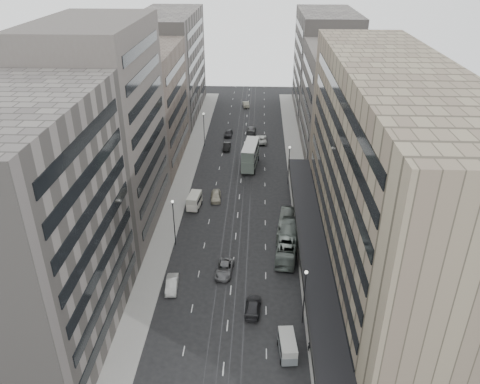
% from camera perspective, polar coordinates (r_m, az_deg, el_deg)
% --- Properties ---
extents(ground, '(220.00, 220.00, 0.00)m').
position_cam_1_polar(ground, '(67.19, -1.20, -12.42)').
color(ground, black).
rests_on(ground, ground).
extents(sidewalk_right, '(4.00, 125.00, 0.15)m').
position_cam_1_polar(sidewalk_right, '(99.04, 7.10, 1.66)').
color(sidewalk_right, gray).
rests_on(sidewalk_right, ground).
extents(sidewalk_left, '(4.00, 125.00, 0.15)m').
position_cam_1_polar(sidewalk_left, '(99.91, -6.75, 1.92)').
color(sidewalk_left, gray).
rests_on(sidewalk_left, ground).
extents(department_store, '(19.20, 60.00, 30.00)m').
position_cam_1_polar(department_store, '(68.04, 17.46, 1.74)').
color(department_store, gray).
rests_on(department_store, ground).
extents(building_right_mid, '(15.00, 28.00, 24.00)m').
position_cam_1_polar(building_right_mid, '(109.31, 12.01, 10.54)').
color(building_right_mid, '#514A46').
rests_on(building_right_mid, ground).
extents(building_right_far, '(15.00, 32.00, 28.00)m').
position_cam_1_polar(building_right_far, '(137.54, 10.26, 15.07)').
color(building_right_far, slate).
rests_on(building_right_far, ground).
extents(building_left_a, '(15.00, 28.00, 30.00)m').
position_cam_1_polar(building_left_a, '(57.44, -23.89, -4.47)').
color(building_left_a, slate).
rests_on(building_left_a, ground).
extents(building_left_b, '(15.00, 26.00, 34.00)m').
position_cam_1_polar(building_left_b, '(79.05, -16.31, 7.18)').
color(building_left_b, '#514A46').
rests_on(building_left_b, ground).
extents(building_left_c, '(15.00, 28.00, 25.00)m').
position_cam_1_polar(building_left_c, '(105.00, -11.64, 10.15)').
color(building_left_c, '#6A5D52').
rests_on(building_left_c, ground).
extents(building_left_d, '(15.00, 38.00, 28.00)m').
position_cam_1_polar(building_left_d, '(135.78, -8.52, 15.03)').
color(building_left_d, slate).
rests_on(building_left_d, ground).
extents(lamp_right_near, '(0.44, 0.44, 8.32)m').
position_cam_1_polar(lamp_right_near, '(60.23, 7.90, -11.86)').
color(lamp_right_near, '#262628').
rests_on(lamp_right_near, ground).
extents(lamp_right_far, '(0.44, 0.44, 8.32)m').
position_cam_1_polar(lamp_right_far, '(94.45, 5.99, 3.82)').
color(lamp_right_far, '#262628').
rests_on(lamp_right_far, ground).
extents(lamp_left_near, '(0.44, 0.44, 8.32)m').
position_cam_1_polar(lamp_left_near, '(75.00, -8.09, -3.10)').
color(lamp_left_near, '#262628').
rests_on(lamp_left_near, ground).
extents(lamp_left_far, '(0.44, 0.44, 8.32)m').
position_cam_1_polar(lamp_left_far, '(113.61, -4.43, 8.10)').
color(lamp_left_far, '#262628').
rests_on(lamp_left_far, ground).
extents(bus_near, '(4.37, 12.42, 3.39)m').
position_cam_1_polar(bus_near, '(74.99, 5.83, -6.13)').
color(bus_near, slate).
rests_on(bus_near, ground).
extents(bus_far, '(3.46, 10.01, 2.73)m').
position_cam_1_polar(bus_far, '(79.90, 5.58, -4.06)').
color(bus_far, gray).
rests_on(bus_far, ground).
extents(double_decker, '(3.88, 10.08, 5.38)m').
position_cam_1_polar(double_decker, '(102.59, 1.27, 4.57)').
color(double_decker, slate).
rests_on(double_decker, ground).
extents(vw_microbus, '(2.35, 4.58, 2.40)m').
position_cam_1_polar(vw_microbus, '(58.72, 5.81, -18.13)').
color(vw_microbus, slate).
rests_on(vw_microbus, ground).
extents(panel_van, '(2.59, 4.65, 2.81)m').
position_cam_1_polar(panel_van, '(87.08, -5.58, -1.04)').
color(panel_van, silver).
rests_on(panel_van, ground).
extents(sedan_1, '(1.95, 4.69, 1.51)m').
position_cam_1_polar(sedan_1, '(68.43, -8.31, -11.08)').
color(sedan_1, silver).
rests_on(sedan_1, ground).
extents(sedan_2, '(2.85, 5.40, 1.45)m').
position_cam_1_polar(sedan_2, '(70.63, -1.94, -9.37)').
color(sedan_2, slate).
rests_on(sedan_2, ground).
extents(sedan_3, '(2.40, 5.21, 1.48)m').
position_cam_1_polar(sedan_3, '(64.27, 1.59, -13.78)').
color(sedan_3, '#232325').
rests_on(sedan_3, ground).
extents(sedan_4, '(2.16, 4.82, 1.61)m').
position_cam_1_polar(sedan_4, '(89.88, -2.96, -0.50)').
color(sedan_4, '#A8A08B').
rests_on(sedan_4, ground).
extents(sedan_5, '(1.63, 4.58, 1.50)m').
position_cam_1_polar(sedan_5, '(112.63, -1.62, 5.57)').
color(sedan_5, black).
rests_on(sedan_5, ground).
extents(sedan_6, '(2.83, 5.82, 1.60)m').
position_cam_1_polar(sedan_6, '(117.00, 2.62, 6.45)').
color(sedan_6, silver).
rests_on(sedan_6, ground).
extents(sedan_7, '(2.51, 5.66, 1.61)m').
position_cam_1_polar(sedan_7, '(123.30, 1.38, 7.61)').
color(sedan_7, '#4F4F52').
rests_on(sedan_7, ground).
extents(sedan_8, '(2.12, 4.72, 1.57)m').
position_cam_1_polar(sedan_8, '(121.05, -1.41, 7.21)').
color(sedan_8, '#242427').
rests_on(sedan_8, ground).
extents(sedan_9, '(2.35, 5.11, 1.62)m').
position_cam_1_polar(sedan_9, '(144.36, 0.72, 10.67)').
color(sedan_9, '#9F9A83').
rests_on(sedan_9, ground).
extents(pedestrian, '(0.70, 0.59, 1.63)m').
position_cam_1_polar(pedestrian, '(59.60, 8.52, -17.97)').
color(pedestrian, black).
rests_on(pedestrian, sidewalk_right).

